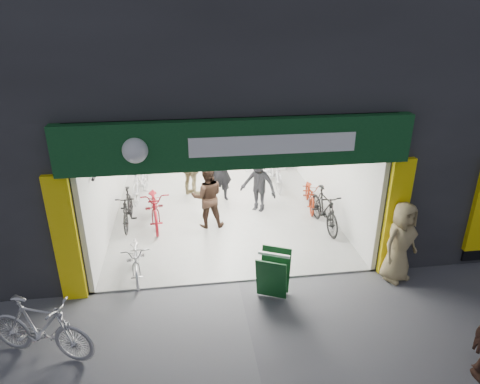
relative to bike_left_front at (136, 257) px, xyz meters
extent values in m
plane|color=#56565B|center=(2.10, -0.60, -0.42)|extent=(60.00, 60.00, 0.00)
cube|color=#232326|center=(-3.40, 4.40, 1.33)|extent=(5.00, 10.00, 3.50)
cube|color=#232326|center=(8.10, 4.40, 1.33)|extent=(6.00, 10.00, 3.50)
cube|color=#9E9E99|center=(2.10, 3.40, -0.40)|extent=(6.00, 8.00, 0.04)
cube|color=silver|center=(2.10, 7.50, 1.18)|extent=(6.00, 0.20, 3.20)
cube|color=silver|center=(-0.85, 3.40, 1.18)|extent=(0.10, 8.00, 3.20)
cube|color=silver|center=(5.05, 3.40, 1.18)|extent=(0.10, 8.00, 3.20)
cube|color=white|center=(2.10, 3.40, 2.83)|extent=(6.00, 8.00, 0.10)
cube|color=black|center=(2.10, -0.50, 2.93)|extent=(6.00, 0.30, 0.30)
cube|color=#0C3818|center=(2.10, -0.72, 2.63)|extent=(6.40, 0.25, 0.90)
cube|color=white|center=(2.70, -0.86, 2.63)|extent=(3.00, 0.02, 0.35)
cube|color=#FBED0D|center=(-1.15, -0.66, 0.88)|extent=(0.45, 0.12, 2.60)
cube|color=#FBED0D|center=(5.35, -0.66, 0.88)|extent=(0.45, 0.12, 2.60)
cylinder|color=black|center=(-0.72, 2.80, 1.68)|extent=(0.06, 5.00, 0.06)
cube|color=silver|center=(3.90, 5.90, 0.08)|extent=(1.40, 0.60, 1.00)
cube|color=white|center=(2.10, 0.60, 2.76)|extent=(1.30, 0.35, 0.04)
cube|color=white|center=(2.10, 2.40, 2.76)|extent=(1.30, 0.35, 0.04)
cube|color=white|center=(2.10, 4.20, 2.76)|extent=(1.30, 0.35, 0.04)
cube|color=white|center=(2.10, 6.00, 2.76)|extent=(1.30, 0.35, 0.04)
imported|color=#BCBBC0|center=(0.00, 0.00, 0.00)|extent=(0.74, 1.66, 0.85)
imported|color=black|center=(-0.40, 2.30, 0.06)|extent=(0.49, 1.62, 0.97)
imported|color=maroon|center=(0.30, 2.30, 0.10)|extent=(0.90, 2.07, 1.05)
imported|color=#ACACB1|center=(-0.21, 4.05, 0.14)|extent=(0.82, 1.93, 1.12)
imported|color=black|center=(4.60, 1.47, 0.11)|extent=(0.61, 1.80, 1.06)
imported|color=maroon|center=(4.60, 2.70, 0.01)|extent=(0.83, 1.70, 0.86)
imported|color=#AAAAAE|center=(3.90, 4.33, 0.14)|extent=(0.61, 1.88, 1.12)
imported|color=#AFAEB3|center=(-1.32, -2.17, 0.14)|extent=(1.93, 1.16, 1.12)
imported|color=black|center=(2.14, 3.48, 0.54)|extent=(0.81, 0.65, 1.92)
imported|color=#322016|center=(1.65, 1.94, 0.43)|extent=(0.83, 0.65, 1.70)
imported|color=black|center=(3.09, 2.65, 0.42)|extent=(1.24, 1.16, 1.68)
imported|color=olive|center=(1.31, 3.97, 0.51)|extent=(1.14, 1.02, 1.86)
imported|color=#9A875A|center=(5.40, -0.90, 0.45)|extent=(1.01, 0.85, 1.75)
cube|color=#0F3E19|center=(2.64, -1.28, 0.06)|extent=(0.63, 0.45, 0.90)
cube|color=#0F3E19|center=(2.80, -0.92, 0.06)|extent=(0.63, 0.45, 0.90)
cube|color=white|center=(2.72, -1.10, 0.50)|extent=(0.59, 0.31, 0.05)
camera|label=1|loc=(1.11, -7.96, 4.89)|focal=32.00mm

